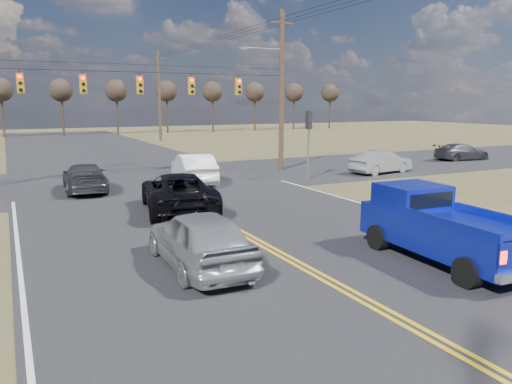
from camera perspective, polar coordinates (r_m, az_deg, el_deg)
name	(u,v)px	position (r m, az deg, el deg)	size (l,w,h in m)	color
ground	(320,277)	(12.93, 7.34, -9.62)	(160.00, 160.00, 0.00)	brown
road_main	(190,205)	(21.64, -7.56, -1.51)	(14.00, 120.00, 0.02)	#28282B
road_cross	(144,180)	(29.21, -12.72, 1.38)	(120.00, 12.00, 0.02)	#28282B
signal_gantry	(150,89)	(28.80, -12.03, 11.40)	(19.60, 4.83, 10.00)	#473323
utility_poles	(144,86)	(27.92, -12.64, 11.76)	(19.60, 58.32, 10.00)	#473323
treeline	(109,83)	(37.67, -16.45, 11.86)	(87.00, 117.80, 7.40)	#33261C
pickup_truck	(440,227)	(14.75, 20.31, -3.78)	(2.33, 5.37, 1.98)	black
silver_suv	(200,239)	(13.38, -6.47, -5.32)	(1.89, 4.69, 1.60)	gray
black_suv	(178,192)	(20.39, -8.89, -0.01)	(2.62, 5.68, 1.58)	black
white_car_queue	(194,168)	(27.32, -7.15, 2.68)	(1.73, 4.96, 1.63)	white
dgrey_car_queue	(85,178)	(26.03, -18.99, 1.57)	(1.96, 4.81, 1.40)	#333438
cross_car_east_near	(381,162)	(31.89, 14.08, 3.33)	(4.28, 1.49, 1.41)	gray
cross_car_east_far	(462,152)	(41.16, 22.47, 4.25)	(4.36, 1.77, 1.27)	#38383D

